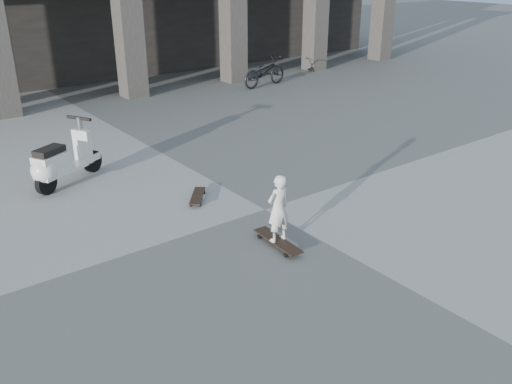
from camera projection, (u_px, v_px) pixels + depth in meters
ground at (265, 210)px, 8.68m from camera, size 90.00×90.00×0.00m
longboard at (278, 241)px, 7.56m from camera, size 0.27×0.93×0.09m
skateboard_spare at (197, 196)px, 9.01m from camera, size 0.60×0.68×0.09m
child at (278, 209)px, 7.36m from camera, size 0.36×0.24×0.97m
scooter at (57, 164)px, 9.35m from camera, size 1.47×0.93×1.12m
bicycle at (264, 72)px, 17.00m from camera, size 1.83×0.87×0.92m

